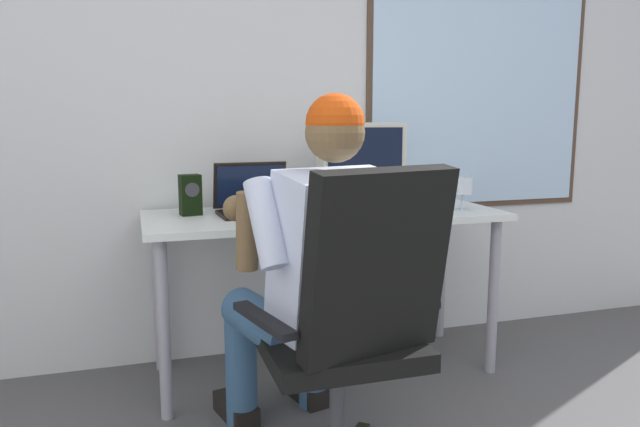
# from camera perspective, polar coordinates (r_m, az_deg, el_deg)

# --- Properties ---
(wall_rear) EXTENTS (5.41, 0.08, 2.69)m
(wall_rear) POSITION_cam_1_polar(r_m,az_deg,el_deg) (3.07, 2.11, 12.24)
(wall_rear) COLOR silver
(wall_rear) RESTS_ON ground
(desk) EXTENTS (1.60, 0.62, 0.75)m
(desk) POSITION_cam_1_polar(r_m,az_deg,el_deg) (2.70, 0.49, -1.69)
(desk) COLOR #938F9A
(desk) RESTS_ON ground
(office_chair) EXTENTS (0.65, 0.60, 1.04)m
(office_chair) POSITION_cam_1_polar(r_m,az_deg,el_deg) (1.86, 3.54, -9.48)
(office_chair) COLOR black
(office_chair) RESTS_ON ground
(person_seated) EXTENTS (0.61, 0.81, 1.25)m
(person_seated) POSITION_cam_1_polar(r_m,az_deg,el_deg) (2.05, -0.40, -5.49)
(person_seated) COLOR #315172
(person_seated) RESTS_ON ground
(crt_monitor) EXTENTS (0.40, 0.27, 0.40)m
(crt_monitor) POSITION_cam_1_polar(r_m,az_deg,el_deg) (2.77, 3.86, 5.16)
(crt_monitor) COLOR beige
(crt_monitor) RESTS_ON desk
(laptop) EXTENTS (0.35, 0.29, 0.22)m
(laptop) POSITION_cam_1_polar(r_m,az_deg,el_deg) (2.67, -6.33, 1.30)
(laptop) COLOR black
(laptop) RESTS_ON desk
(wine_glass) EXTENTS (0.09, 0.09, 0.15)m
(wine_glass) POSITION_cam_1_polar(r_m,az_deg,el_deg) (2.80, 13.49, 2.44)
(wine_glass) COLOR silver
(wine_glass) RESTS_ON desk
(desk_speaker) EXTENTS (0.10, 0.09, 0.18)m
(desk_speaker) POSITION_cam_1_polar(r_m,az_deg,el_deg) (2.65, -12.32, 1.76)
(desk_speaker) COLOR black
(desk_speaker) RESTS_ON desk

